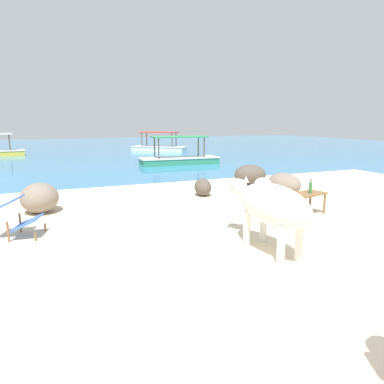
{
  "coord_description": "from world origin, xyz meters",
  "views": [
    {
      "loc": [
        -2.42,
        -3.27,
        1.95
      ],
      "look_at": [
        0.15,
        3.0,
        0.55
      ],
      "focal_mm": 31.88,
      "sensor_mm": 36.0,
      "label": 1
    }
  ],
  "objects_px": {
    "cow": "(271,205)",
    "bottle": "(310,187)",
    "deck_chair_far": "(16,215)",
    "low_bench_table": "(308,196)",
    "boat_green": "(179,158)",
    "boat_white": "(159,147)"
  },
  "relations": [
    {
      "from": "cow",
      "to": "low_bench_table",
      "type": "height_order",
      "value": "cow"
    },
    {
      "from": "cow",
      "to": "bottle",
      "type": "bearing_deg",
      "value": -56.43
    },
    {
      "from": "boat_white",
      "to": "boat_green",
      "type": "bearing_deg",
      "value": -60.09
    },
    {
      "from": "cow",
      "to": "low_bench_table",
      "type": "distance_m",
      "value": 2.47
    },
    {
      "from": "low_bench_table",
      "to": "boat_green",
      "type": "bearing_deg",
      "value": 74.53
    },
    {
      "from": "boat_green",
      "to": "bottle",
      "type": "bearing_deg",
      "value": -90.85
    },
    {
      "from": "low_bench_table",
      "to": "boat_green",
      "type": "relative_size",
      "value": 0.22
    },
    {
      "from": "low_bench_table",
      "to": "boat_white",
      "type": "relative_size",
      "value": 0.23
    },
    {
      "from": "bottle",
      "to": "boat_white",
      "type": "height_order",
      "value": "boat_white"
    },
    {
      "from": "low_bench_table",
      "to": "deck_chair_far",
      "type": "distance_m",
      "value": 5.56
    },
    {
      "from": "low_bench_table",
      "to": "bottle",
      "type": "xyz_separation_m",
      "value": [
        0.02,
        -0.05,
        0.2
      ]
    },
    {
      "from": "low_bench_table",
      "to": "boat_white",
      "type": "xyz_separation_m",
      "value": [
        1.82,
        16.7,
        -0.13
      ]
    },
    {
      "from": "low_bench_table",
      "to": "deck_chair_far",
      "type": "relative_size",
      "value": 0.95
    },
    {
      "from": "cow",
      "to": "boat_green",
      "type": "height_order",
      "value": "boat_green"
    },
    {
      "from": "cow",
      "to": "boat_green",
      "type": "bearing_deg",
      "value": -15.09
    },
    {
      "from": "bottle",
      "to": "boat_green",
      "type": "relative_size",
      "value": 0.08
    },
    {
      "from": "boat_green",
      "to": "cow",
      "type": "bearing_deg",
      "value": -100.69
    },
    {
      "from": "bottle",
      "to": "boat_green",
      "type": "distance_m",
      "value": 9.4
    },
    {
      "from": "boat_white",
      "to": "low_bench_table",
      "type": "bearing_deg",
      "value": -56.69
    },
    {
      "from": "bottle",
      "to": "deck_chair_far",
      "type": "xyz_separation_m",
      "value": [
        -5.53,
        0.73,
        -0.19
      ]
    },
    {
      "from": "low_bench_table",
      "to": "cow",
      "type": "bearing_deg",
      "value": -155.43
    },
    {
      "from": "boat_green",
      "to": "boat_white",
      "type": "xyz_separation_m",
      "value": [
        1.25,
        7.37,
        0.0
      ]
    }
  ]
}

